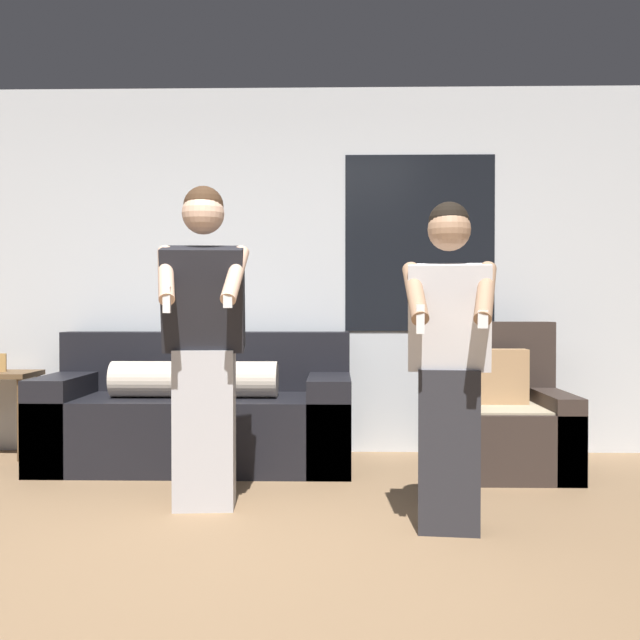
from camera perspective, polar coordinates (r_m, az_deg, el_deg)
ground_plane at (r=3.06m, az=-7.68°, el=-19.56°), size 14.00×14.00×0.00m
wall_back at (r=5.60m, az=-3.14°, el=3.82°), size 5.73×0.07×2.70m
couch at (r=5.22m, az=-9.21°, el=-7.27°), size 2.07×0.91×0.90m
armchair at (r=5.11m, az=13.52°, el=-7.57°), size 0.84×0.86×0.97m
person_left at (r=4.03m, az=-8.83°, el=-1.88°), size 0.49×0.52×1.72m
person_right at (r=3.64m, az=9.78°, el=-3.35°), size 0.45×0.50×1.58m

